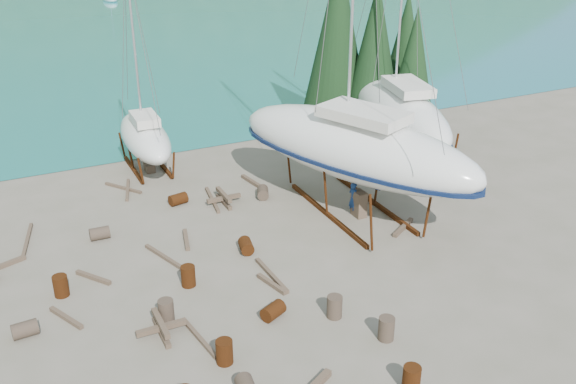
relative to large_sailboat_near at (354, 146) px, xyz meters
name	(u,v)px	position (x,y,z in m)	size (l,w,h in m)	color
ground	(272,272)	(-6.01, -3.54, -3.42)	(600.00, 600.00, 0.00)	#5E5A4A
cypress_near_right	(375,49)	(6.49, 8.46, 2.37)	(3.60, 3.60, 10.00)	black
cypress_mid_right	(413,68)	(7.99, 6.46, 1.50)	(3.06, 3.06, 8.50)	black
cypress_back_left	(338,31)	(4.99, 10.46, 3.24)	(4.14, 4.14, 11.50)	black
cypress_far_right	(405,51)	(9.49, 9.46, 1.79)	(3.24, 3.24, 9.00)	black
large_sailboat_near	(354,146)	(0.00, 0.00, 0.00)	(8.92, 13.98, 21.28)	silver
large_sailboat_far	(400,111)	(5.85, 4.59, -0.39)	(5.93, 12.21, 18.57)	silver
small_sailboat_shore	(145,137)	(-7.76, 9.71, -1.45)	(2.58, 7.54, 11.95)	silver
worker	(353,199)	(-0.17, -0.42, -2.57)	(0.62, 0.41, 1.71)	navy
drum_4	(178,199)	(-7.57, 4.44, -3.13)	(0.58, 0.58, 0.88)	#4F240D
drum_5	(334,307)	(-5.20, -7.39, -2.98)	(0.58, 0.58, 0.88)	#2D2823
drum_6	(246,246)	(-6.30, -1.49, -3.13)	(0.58, 0.58, 0.88)	#4F240D
drum_7	(412,379)	(-4.95, -11.84, -2.98)	(0.58, 0.58, 0.88)	#4F240D
drum_8	(61,286)	(-14.13, -1.48, -2.98)	(0.58, 0.58, 0.88)	#4F240D
drum_9	(100,233)	(-11.88, 2.50, -3.13)	(0.58, 0.58, 0.88)	#2D2823
drum_11	(263,192)	(-3.37, 3.30, -3.13)	(0.58, 0.58, 0.88)	#2D2823
drum_12	(273,311)	(-7.27, -6.44, -3.13)	(0.58, 0.58, 0.88)	#4F240D
drum_13	(224,352)	(-9.80, -8.02, -2.98)	(0.58, 0.58, 0.88)	#4F240D
drum_14	(188,276)	(-9.42, -2.98, -2.98)	(0.58, 0.58, 0.88)	#4F240D
drum_15	(25,329)	(-15.67, -3.58, -3.13)	(0.58, 0.58, 0.88)	#2D2823
drum_16	(166,311)	(-10.89, -4.90, -2.98)	(0.58, 0.58, 0.88)	#2D2823
drum_17	(386,328)	(-4.21, -9.33, -2.98)	(0.58, 0.58, 0.88)	#2D2823
timber_0	(123,188)	(-9.68, 7.53, -3.35)	(0.14, 2.48, 0.14)	brown
timber_1	(403,227)	(1.15, -2.80, -3.33)	(0.19, 1.95, 0.19)	brown
timber_2	(2,266)	(-16.11, 1.75, -3.33)	(0.19, 2.05, 0.19)	brown
timber_3	(199,338)	(-10.18, -6.47, -3.35)	(0.15, 2.59, 0.15)	brown
timber_4	(93,277)	(-12.81, -0.83, -3.34)	(0.17, 1.81, 0.17)	brown
timber_5	(272,275)	(-6.16, -3.87, -3.34)	(0.16, 2.83, 0.16)	brown
timber_6	(251,181)	(-3.19, 5.27, -3.33)	(0.19, 1.84, 0.19)	brown
timber_7	(272,284)	(-6.44, -4.47, -3.33)	(0.17, 1.74, 0.17)	brown
timber_8	(186,240)	(-8.40, 0.56, -3.33)	(0.19, 1.78, 0.19)	brown
timber_9	(128,190)	(-9.53, 7.18, -3.35)	(0.15, 2.65, 0.15)	brown
timber_10	(212,200)	(-5.90, 4.04, -3.34)	(0.16, 2.99, 0.16)	brown
timber_11	(164,257)	(-9.72, -0.50, -3.34)	(0.15, 2.78, 0.15)	brown
timber_12	(66,318)	(-14.23, -3.20, -3.34)	(0.17, 1.91, 0.17)	brown
timber_15	(27,240)	(-14.90, 3.71, -3.35)	(0.15, 3.18, 0.15)	brown
timber_pile_fore	(161,328)	(-11.30, -5.63, -3.12)	(1.80, 1.80, 0.60)	brown
timber_pile_aft	(224,198)	(-5.45, 3.51, -3.12)	(1.80, 1.80, 0.60)	brown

